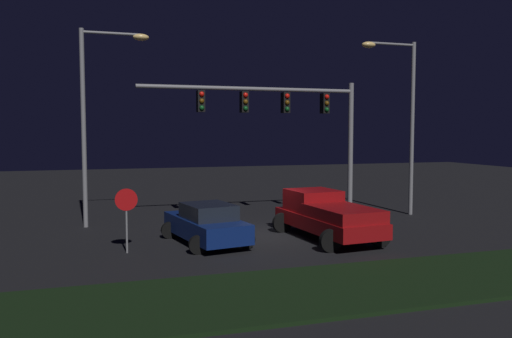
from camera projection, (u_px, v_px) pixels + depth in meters
ground_plane at (266, 234)px, 21.16m from camera, size 80.00×80.00×0.00m
grass_median at (357, 286)px, 13.95m from camera, size 27.75×4.16×0.10m
pickup_truck at (326, 213)px, 20.30m from camera, size 3.19×5.55×1.80m
car_sedan at (207, 224)px, 19.39m from camera, size 2.99×4.65×1.51m
traffic_signal_gantry at (286, 113)px, 24.23m from camera, size 10.32×0.56×6.50m
street_lamp_left at (97, 103)px, 22.56m from camera, size 2.94×0.44×8.56m
street_lamp_right at (402, 107)px, 25.68m from camera, size 2.96×0.44×8.55m
stop_sign at (126, 208)px, 17.79m from camera, size 0.76×0.08×2.23m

